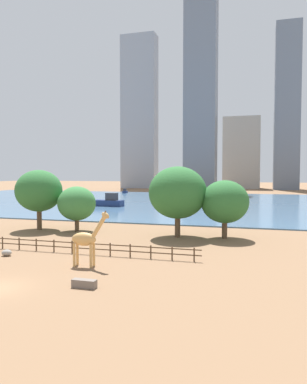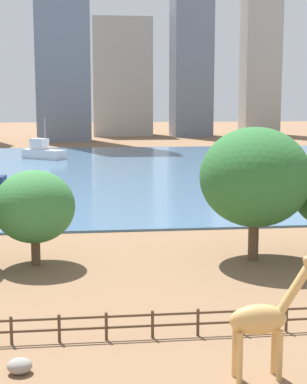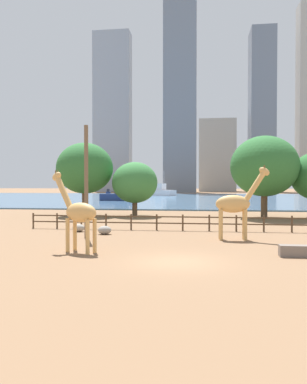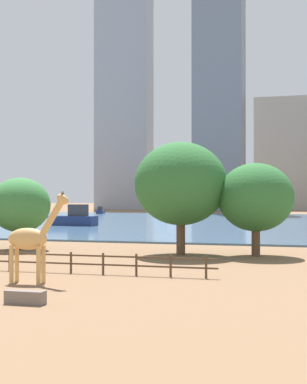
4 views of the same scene
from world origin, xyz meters
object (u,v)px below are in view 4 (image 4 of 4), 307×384
object	(u,v)px
tree_right_tall	(181,184)
boat_ferry	(74,218)
feeding_trough	(25,297)
tree_left_large	(256,197)
giraffe_companion	(31,239)
boat_sailboat	(169,211)
tree_left_small	(20,205)
boat_tug	(100,211)

from	to	relation	value
tree_right_tall	boat_ferry	bearing A→B (deg)	124.79
feeding_trough	tree_left_large	bearing A→B (deg)	71.37
tree_left_large	tree_right_tall	size ratio (longest dim) A/B	0.81
giraffe_companion	boat_ferry	size ratio (longest dim) A/B	0.69
boat_ferry	boat_sailboat	distance (m)	36.01
tree_left_large	tree_left_small	distance (m)	20.50
tree_right_tall	boat_sailboat	distance (m)	73.38
boat_tug	boat_ferry	bearing A→B (deg)	-173.62
tree_left_large	boat_ferry	size ratio (longest dim) A/B	0.99
tree_left_small	boat_tug	bearing A→B (deg)	106.34
tree_left_small	boat_ferry	xyz separation A→B (m)	(-9.85, 34.63, -2.63)
tree_left_small	giraffe_companion	bearing A→B (deg)	-59.84
tree_left_large	tree_right_tall	bearing A→B (deg)	-173.74
giraffe_companion	boat_tug	bearing A→B (deg)	107.10
tree_right_tall	tree_left_small	size ratio (longest dim) A/B	1.43
feeding_trough	tree_left_small	world-z (taller)	tree_left_small
feeding_trough	boat_sailboat	size ratio (longest dim) A/B	0.21
tree_right_tall	boat_tug	world-z (taller)	tree_right_tall
feeding_trough	tree_left_small	xyz separation A→B (m)	(-12.71, 22.96, 3.61)
tree_left_large	tree_right_tall	distance (m)	6.02
giraffe_companion	tree_right_tall	bearing A→B (deg)	73.25
giraffe_companion	boat_sailboat	size ratio (longest dim) A/B	0.60
giraffe_companion	tree_left_large	size ratio (longest dim) A/B	0.69
feeding_trough	tree_left_large	world-z (taller)	tree_left_large
boat_sailboat	boat_tug	world-z (taller)	boat_sailboat
giraffe_companion	boat_tug	distance (m)	109.74
tree_left_large	boat_ferry	world-z (taller)	tree_left_large
tree_right_tall	boat_tug	xyz separation A→B (m)	(-39.95, 87.04, -4.90)
tree_left_large	boat_sailboat	distance (m)	74.44
giraffe_companion	tree_left_large	xyz separation A→B (m)	(10.39, 17.45, 2.19)
tree_right_tall	boat_sailboat	bearing A→B (deg)	104.95
feeding_trough	boat_tug	xyz separation A→B (m)	(-38.07, 109.44, 0.50)
feeding_trough	boat_ferry	world-z (taller)	boat_ferry
tree_left_large	boat_sailboat	size ratio (longest dim) A/B	0.87
tree_right_tall	boat_sailboat	world-z (taller)	tree_right_tall
giraffe_companion	tree_right_tall	size ratio (longest dim) A/B	0.56
boat_sailboat	tree_left_large	bearing A→B (deg)	-32.36
feeding_trough	boat_sailboat	world-z (taller)	boat_sailboat
giraffe_companion	boat_ferry	xyz separation A→B (m)	(-19.95, 52.00, -1.15)
tree_left_large	boat_sailboat	xyz separation A→B (m)	(-24.78, 70.13, -3.16)
feeding_trough	tree_left_large	distance (m)	24.70
giraffe_companion	tree_left_small	distance (m)	20.14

